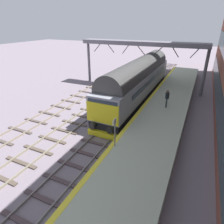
# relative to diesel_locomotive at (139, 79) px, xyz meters

# --- Properties ---
(ground_plane) EXTENTS (140.00, 140.00, 0.00)m
(ground_plane) POSITION_rel_diesel_locomotive_xyz_m (-0.00, -6.40, -2.48)
(ground_plane) COLOR slate
(ground_plane) RESTS_ON ground
(track_main) EXTENTS (2.50, 60.00, 0.15)m
(track_main) POSITION_rel_diesel_locomotive_xyz_m (-0.00, -6.40, -2.42)
(track_main) COLOR slate
(track_main) RESTS_ON ground
(track_adjacent_west) EXTENTS (2.50, 60.00, 0.15)m
(track_adjacent_west) POSITION_rel_diesel_locomotive_xyz_m (-3.29, -6.40, -2.42)
(track_adjacent_west) COLOR gray
(track_adjacent_west) RESTS_ON ground
(track_adjacent_far_west) EXTENTS (2.50, 60.00, 0.15)m
(track_adjacent_far_west) POSITION_rel_diesel_locomotive_xyz_m (-6.65, -6.40, -2.42)
(track_adjacent_far_west) COLOR gray
(track_adjacent_far_west) RESTS_ON ground
(station_platform) EXTENTS (4.00, 44.00, 1.01)m
(station_platform) POSITION_rel_diesel_locomotive_xyz_m (3.60, -6.40, -1.98)
(station_platform) COLOR #A9B59D
(station_platform) RESTS_ON ground
(diesel_locomotive) EXTENTS (2.74, 17.90, 4.68)m
(diesel_locomotive) POSITION_rel_diesel_locomotive_xyz_m (0.00, 0.00, 0.00)
(diesel_locomotive) COLOR black
(diesel_locomotive) RESTS_ON ground
(platform_number_sign) EXTENTS (0.10, 0.44, 1.89)m
(platform_number_sign) POSITION_rel_diesel_locomotive_xyz_m (1.92, -10.76, -0.21)
(platform_number_sign) COLOR slate
(platform_number_sign) RESTS_ON station_platform
(waiting_passenger) EXTENTS (0.40, 0.50, 1.64)m
(waiting_passenger) POSITION_rel_diesel_locomotive_xyz_m (3.70, -3.07, -0.49)
(waiting_passenger) COLOR #2A3535
(waiting_passenger) RESTS_ON station_platform
(overhead_footbridge) EXTENTS (15.95, 2.00, 6.04)m
(overhead_footbridge) POSITION_rel_diesel_locomotive_xyz_m (-1.28, 4.45, 3.06)
(overhead_footbridge) COLOR slate
(overhead_footbridge) RESTS_ON ground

